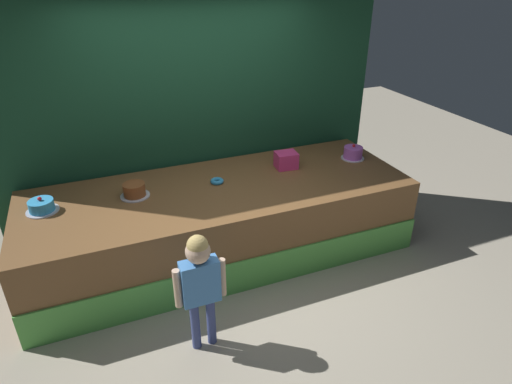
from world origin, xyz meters
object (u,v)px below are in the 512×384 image
object	(u,v)px
cake_left	(42,206)
cake_right	(353,153)
donut	(217,181)
pink_box	(286,160)
child_figure	(200,278)
cake_center	(134,190)

from	to	relation	value
cake_left	cake_right	distance (m)	3.28
donut	pink_box	bearing A→B (deg)	5.73
child_figure	donut	world-z (taller)	child_figure
child_figure	pink_box	bearing A→B (deg)	45.02
child_figure	donut	xyz separation A→B (m)	(0.55, 1.29, 0.12)
pink_box	donut	xyz separation A→B (m)	(-0.82, -0.08, -0.07)
child_figure	cake_center	xyz separation A→B (m)	(-0.27, 1.32, 0.16)
child_figure	cake_left	size ratio (longest dim) A/B	3.68
cake_left	cake_right	world-z (taller)	cake_right
pink_box	donut	bearing A→B (deg)	-174.27
pink_box	cake_left	xyz separation A→B (m)	(-2.46, -0.03, -0.03)
donut	cake_left	xyz separation A→B (m)	(-1.64, 0.05, 0.03)
child_figure	cake_left	bearing A→B (deg)	129.21
cake_center	cake_right	bearing A→B (deg)	-0.21
pink_box	cake_right	world-z (taller)	same
donut	cake_center	distance (m)	0.82
cake_center	cake_right	xyz separation A→B (m)	(2.46, -0.01, 0.00)
pink_box	cake_right	xyz separation A→B (m)	(0.82, -0.06, -0.02)
cake_left	cake_right	xyz separation A→B (m)	(3.28, -0.03, 0.02)
child_figure	cake_center	bearing A→B (deg)	101.64
child_figure	donut	distance (m)	1.41
pink_box	cake_right	bearing A→B (deg)	-4.49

